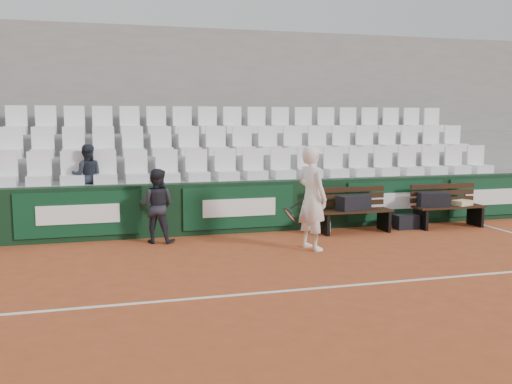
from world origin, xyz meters
name	(u,v)px	position (x,y,z in m)	size (l,w,h in m)	color
ground	(323,288)	(0.00, 0.00, 0.00)	(80.00, 80.00, 0.00)	#AD4C27
court_baseline	(323,288)	(0.00, 0.00, 0.00)	(18.00, 0.06, 0.01)	white
back_barrier	(250,207)	(0.07, 3.99, 0.50)	(18.00, 0.34, 1.00)	black
grandstand_tier_front	(239,202)	(0.00, 4.62, 0.50)	(18.00, 0.95, 1.00)	gray
grandstand_tier_mid	(229,187)	(0.00, 5.58, 0.72)	(18.00, 0.95, 1.45)	gray
grandstand_tier_back	(220,173)	(0.00, 6.53, 0.95)	(18.00, 0.95, 1.90)	gray
grandstand_rear_wall	(215,120)	(0.00, 7.15, 2.20)	(18.00, 0.30, 4.40)	gray
seat_row_front	(241,164)	(0.00, 4.45, 1.31)	(11.90, 0.44, 0.63)	white
seat_row_mid	(231,140)	(0.00, 5.40, 1.77)	(11.90, 0.44, 0.63)	white
seat_row_back	(222,120)	(0.00, 6.35, 2.21)	(11.90, 0.44, 0.63)	white
bench_left	(354,221)	(2.03, 3.35, 0.23)	(1.50, 0.56, 0.45)	black
bench_right	(448,216)	(4.14, 3.32, 0.23)	(1.50, 0.56, 0.45)	black
sports_bag_left	(354,203)	(2.00, 3.35, 0.60)	(0.68, 0.29, 0.29)	black
sports_bag_right	(434,200)	(3.78, 3.32, 0.59)	(0.62, 0.29, 0.29)	black
towel	(462,203)	(4.45, 3.31, 0.50)	(0.38, 0.27, 0.10)	beige
sports_bag_ground	(406,222)	(3.21, 3.40, 0.15)	(0.48, 0.29, 0.29)	black
water_bottle_near	(329,226)	(1.56, 3.52, 0.12)	(0.07, 0.07, 0.24)	silver
water_bottle_far	(398,223)	(3.03, 3.39, 0.12)	(0.07, 0.07, 0.24)	silver
tennis_player	(312,198)	(0.68, 2.19, 0.89)	(0.80, 0.75, 1.79)	white
ball_kid	(157,206)	(-1.83, 3.45, 0.67)	(0.66, 0.51, 1.35)	black
spectator_c	(86,152)	(-3.04, 4.50, 1.60)	(0.58, 0.46, 1.20)	#212632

